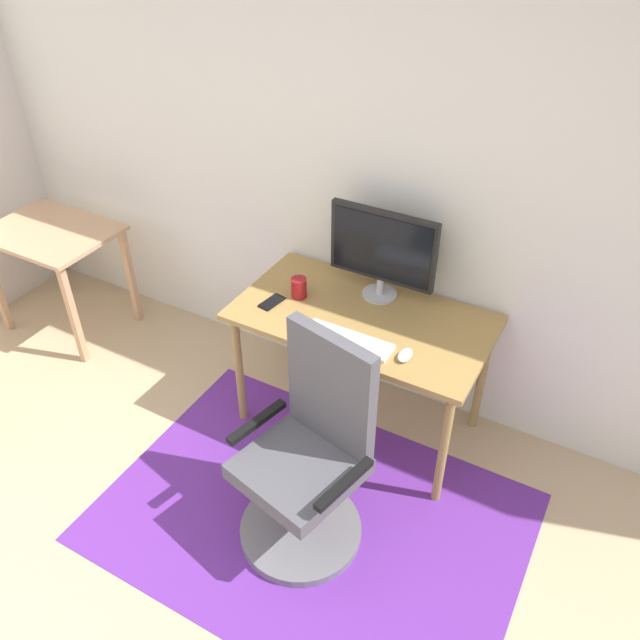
# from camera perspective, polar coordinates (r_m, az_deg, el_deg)

# --- Properties ---
(wall_back) EXTENTS (6.00, 0.10, 2.60)m
(wall_back) POSITION_cam_1_polar(r_m,az_deg,el_deg) (3.26, 6.02, 12.77)
(wall_back) COLOR silver
(wall_back) RESTS_ON ground
(area_rug) EXTENTS (1.96, 1.38, 0.01)m
(area_rug) POSITION_cam_1_polar(r_m,az_deg,el_deg) (3.24, -0.76, -16.98)
(area_rug) COLOR #5F2A8D
(area_rug) RESTS_ON ground
(desk) EXTENTS (1.26, 0.69, 0.73)m
(desk) POSITION_cam_1_polar(r_m,az_deg,el_deg) (3.23, 3.71, -0.72)
(desk) COLOR olive
(desk) RESTS_ON ground
(monitor) EXTENTS (0.55, 0.18, 0.48)m
(monitor) POSITION_cam_1_polar(r_m,az_deg,el_deg) (3.19, 5.54, 6.26)
(monitor) COLOR #B2B2B7
(monitor) RESTS_ON desk
(keyboard) EXTENTS (0.43, 0.13, 0.02)m
(keyboard) POSITION_cam_1_polar(r_m,az_deg,el_deg) (3.01, 2.48, -1.77)
(keyboard) COLOR white
(keyboard) RESTS_ON desk
(computer_mouse) EXTENTS (0.06, 0.10, 0.03)m
(computer_mouse) POSITION_cam_1_polar(r_m,az_deg,el_deg) (2.94, 7.52, -3.10)
(computer_mouse) COLOR white
(computer_mouse) RESTS_ON desk
(coffee_cup) EXTENTS (0.08, 0.08, 0.11)m
(coffee_cup) POSITION_cam_1_polar(r_m,az_deg,el_deg) (3.28, -1.88, 2.87)
(coffee_cup) COLOR maroon
(coffee_cup) RESTS_ON desk
(cell_phone) EXTENTS (0.09, 0.15, 0.01)m
(cell_phone) POSITION_cam_1_polar(r_m,az_deg,el_deg) (3.27, -4.27, 1.59)
(cell_phone) COLOR black
(cell_phone) RESTS_ON desk
(office_chair) EXTENTS (0.60, 0.57, 1.06)m
(office_chair) POSITION_cam_1_polar(r_m,az_deg,el_deg) (2.89, -1.01, -12.91)
(office_chair) COLOR slate
(office_chair) RESTS_ON ground
(side_table) EXTENTS (0.76, 0.57, 0.71)m
(side_table) POSITION_cam_1_polar(r_m,az_deg,el_deg) (4.33, -22.44, 6.02)
(side_table) COLOR tan
(side_table) RESTS_ON ground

